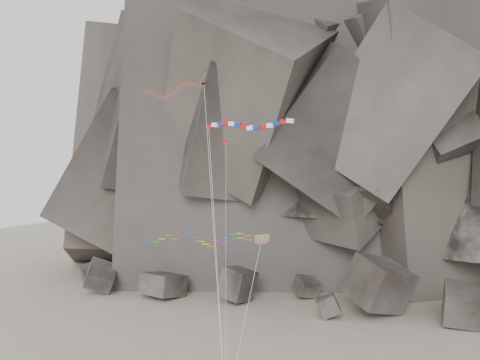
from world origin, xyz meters
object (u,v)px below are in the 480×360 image
at_px(delta_kite, 170,90).
at_px(parafoil_kite, 195,238).
at_px(pennant_kite, 226,192).
at_px(banner_kite, 247,127).

bearing_deg(delta_kite, parafoil_kite, -33.95).
bearing_deg(pennant_kite, delta_kite, 157.34).
height_order(delta_kite, pennant_kite, delta_kite).
xyz_separation_m(delta_kite, parafoil_kite, (4.21, -2.15, -15.87)).
distance_m(banner_kite, pennant_kite, 7.13).
xyz_separation_m(parafoil_kite, pennant_kite, (3.10, 0.77, 4.79)).
relative_size(delta_kite, parafoil_kite, 2.04).
bearing_deg(parafoil_kite, banner_kite, -21.79).
xyz_separation_m(delta_kite, pennant_kite, (7.31, -1.38, -11.09)).
bearing_deg(parafoil_kite, delta_kite, 126.52).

